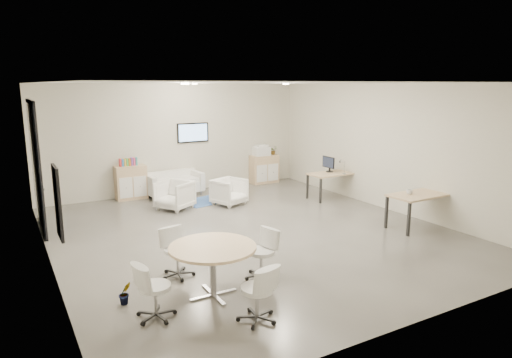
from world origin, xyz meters
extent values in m
cube|color=#4F4C48|center=(0.00, 0.00, -0.40)|extent=(8.00, 9.00, 0.80)
cube|color=white|center=(0.00, 0.00, 3.60)|extent=(8.00, 9.00, 0.80)
cube|color=beige|center=(0.00, 4.90, 1.60)|extent=(8.00, 0.80, 3.20)
cube|color=beige|center=(0.00, -4.90, 1.60)|extent=(8.00, 0.80, 3.20)
cube|color=beige|center=(-4.40, 0.00, 1.60)|extent=(0.80, 9.00, 3.20)
cube|color=beige|center=(4.40, 0.00, 1.60)|extent=(0.80, 9.00, 3.20)
cube|color=black|center=(-3.96, 2.50, 1.43)|extent=(0.02, 1.90, 2.85)
cube|color=black|center=(-3.94, 2.50, 2.81)|extent=(0.06, 1.90, 0.08)
cube|color=black|center=(-3.94, 1.59, 1.43)|extent=(0.06, 0.08, 2.85)
cube|color=black|center=(-3.94, 3.41, 1.43)|extent=(0.06, 0.08, 2.85)
cube|color=black|center=(-3.94, 2.65, 1.43)|extent=(0.06, 0.07, 2.85)
cube|color=#B2B2B7|center=(-3.90, 2.05, 1.05)|extent=(0.04, 0.60, 0.05)
cube|color=black|center=(-3.98, -1.60, 1.55)|extent=(0.04, 0.54, 1.04)
cube|color=white|center=(-3.95, -1.60, 1.55)|extent=(0.01, 0.46, 0.96)
cube|color=#C9453A|center=(-3.95, -1.60, 1.35)|extent=(0.01, 0.32, 0.30)
cube|color=black|center=(0.50, 4.46, 1.75)|extent=(0.98, 0.05, 0.58)
cube|color=#93C2FF|center=(0.50, 4.44, 1.75)|extent=(0.90, 0.01, 0.50)
cylinder|color=#FFEAC6|center=(-1.80, -1.00, 3.18)|extent=(0.14, 0.14, 0.03)
cylinder|color=#FFEAC6|center=(1.20, 0.50, 3.18)|extent=(0.14, 0.14, 0.03)
cylinder|color=#FFEAC6|center=(0.00, 3.00, 3.18)|extent=(0.14, 0.14, 0.03)
cube|color=tan|center=(-1.48, 4.26, 0.47)|extent=(0.84, 0.42, 0.95)
cube|color=white|center=(-1.67, 4.04, 0.38)|extent=(0.35, 0.02, 0.57)
cube|color=white|center=(-1.29, 4.04, 0.38)|extent=(0.35, 0.02, 0.57)
cube|color=tan|center=(2.87, 4.26, 0.46)|extent=(0.91, 0.43, 0.91)
cube|color=white|center=(2.66, 4.04, 0.37)|extent=(0.38, 0.02, 0.55)
cube|color=white|center=(3.08, 4.04, 0.37)|extent=(0.38, 0.02, 0.55)
cube|color=red|center=(-1.74, 4.26, 1.06)|extent=(0.04, 0.14, 0.22)
cube|color=#337FCC|center=(-1.68, 4.26, 1.06)|extent=(0.04, 0.14, 0.22)
cube|color=gold|center=(-1.62, 4.26, 1.06)|extent=(0.04, 0.14, 0.22)
cube|color=#4CB24C|center=(-1.55, 4.26, 1.06)|extent=(0.04, 0.14, 0.22)
cube|color=#CC6619|center=(-1.49, 4.26, 1.06)|extent=(0.04, 0.14, 0.22)
cube|color=purple|center=(-1.43, 4.26, 1.06)|extent=(0.04, 0.14, 0.22)
cube|color=#E54C7F|center=(-1.36, 4.26, 1.06)|extent=(0.04, 0.14, 0.22)
cube|color=teal|center=(-1.30, 4.26, 1.06)|extent=(0.04, 0.14, 0.22)
cube|color=white|center=(2.76, 4.26, 1.06)|extent=(0.53, 0.45, 0.29)
cube|color=white|center=(2.76, 4.26, 1.24)|extent=(0.40, 0.34, 0.06)
cube|color=white|center=(-0.29, 4.06, 0.25)|extent=(1.63, 0.92, 0.29)
cube|color=white|center=(-0.29, 4.36, 0.54)|extent=(1.58, 0.31, 0.29)
cube|color=white|center=(-1.00, 4.06, 0.39)|extent=(0.20, 0.79, 0.59)
cube|color=white|center=(0.43, 4.06, 0.39)|extent=(0.20, 0.79, 0.59)
cube|color=navy|center=(0.28, 3.00, 0.01)|extent=(1.56, 1.22, 0.01)
imported|color=white|center=(-0.79, 2.62, 0.41)|extent=(1.05, 1.07, 0.82)
imported|color=white|center=(0.63, 2.32, 0.39)|extent=(0.96, 0.93, 0.78)
cube|color=tan|center=(3.50, 1.53, 0.71)|extent=(1.42, 0.73, 0.04)
cube|color=black|center=(2.85, 1.23, 0.35)|extent=(0.05, 0.05, 0.69)
cube|color=black|center=(4.15, 1.23, 0.35)|extent=(0.05, 0.05, 0.69)
cube|color=black|center=(2.85, 1.83, 0.35)|extent=(0.05, 0.05, 0.69)
cube|color=black|center=(4.15, 1.83, 0.35)|extent=(0.05, 0.05, 0.69)
cube|color=tan|center=(3.48, -1.57, 0.76)|extent=(1.51, 0.77, 0.04)
cube|color=black|center=(2.78, -1.89, 0.37)|extent=(0.05, 0.05, 0.74)
cube|color=black|center=(4.17, -1.89, 0.37)|extent=(0.05, 0.05, 0.74)
cube|color=black|center=(2.78, -1.25, 0.37)|extent=(0.05, 0.05, 0.74)
cube|color=black|center=(4.17, -1.25, 0.37)|extent=(0.05, 0.05, 0.74)
cylinder|color=black|center=(3.50, 1.68, 0.74)|extent=(0.20, 0.20, 0.02)
cube|color=black|center=(3.50, 1.68, 0.86)|extent=(0.04, 0.03, 0.24)
cube|color=black|center=(3.45, 1.68, 1.01)|extent=(0.03, 0.50, 0.32)
cylinder|color=tan|center=(-1.98, -2.40, 0.78)|extent=(1.32, 1.32, 0.04)
cylinder|color=#B2B2B7|center=(-1.98, -2.40, 0.38)|extent=(0.10, 0.10, 0.76)
cube|color=#B2B2B7|center=(-1.98, -2.40, 0.01)|extent=(0.77, 0.06, 0.03)
cube|color=#B2B2B7|center=(-1.98, -2.40, 0.01)|extent=(0.06, 0.77, 0.03)
imported|color=#3F7F3F|center=(3.20, 4.25, 1.02)|extent=(0.30, 0.32, 0.21)
imported|color=#3F7F3F|center=(-3.22, -2.00, 0.08)|extent=(0.24, 0.37, 0.15)
imported|color=white|center=(3.21, -1.48, 0.85)|extent=(0.14, 0.11, 0.13)
camera|label=1|loc=(-4.62, -8.34, 3.17)|focal=32.00mm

